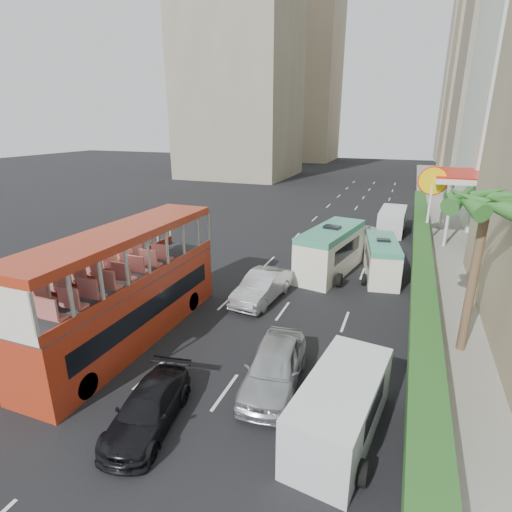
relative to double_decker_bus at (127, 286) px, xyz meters
The scene contains 19 objects.
ground_plane 6.51m from the double_decker_bus, ahead, with size 200.00×200.00×0.00m, color black.
double_decker_bus is the anchor object (origin of this frame).
car_silver_lane_a 7.64m from the double_decker_bus, 55.13° to the left, with size 1.67×4.78×1.57m, color #B1B4B8.
car_silver_lane_b 7.64m from the double_decker_bus, ahead, with size 1.94×4.83×1.65m, color #B1B4B8.
car_black 6.46m from the double_decker_bus, 47.40° to the right, with size 1.72×4.24×1.23m, color black.
van_asset 19.78m from the double_decker_bus, 67.68° to the left, with size 2.52×5.46×1.52m, color silver.
minibus_near 13.37m from the double_decker_bus, 59.57° to the left, with size 2.22×6.66×2.95m, color silver.
minibus_far 15.53m from the double_decker_bus, 50.30° to the left, with size 1.76×5.29×2.34m, color silver.
panel_van_near 10.25m from the double_decker_bus, 14.69° to the right, with size 1.99×4.99×1.99m, color silver.
panel_van_far 25.44m from the double_decker_bus, 67.04° to the left, with size 2.07×5.18×2.07m, color silver.
sidewalk 29.26m from the double_decker_bus, 59.04° to the left, with size 6.00×120.00×0.18m, color #99968C.
kerb_wall 18.66m from the double_decker_bus, 48.93° to the left, with size 0.30×44.00×1.00m, color silver.
hedge 18.60m from the double_decker_bus, 48.93° to the left, with size 1.10×44.00×0.70m, color #2D6626.
palm_tree 14.39m from the double_decker_bus, 16.16° to the left, with size 0.36×0.36×6.40m, color brown.
shell_station 28.02m from the double_decker_bus, 55.18° to the left, with size 6.50×8.00×5.50m, color silver.
tower_far_a 87.36m from the double_decker_bus, 74.33° to the left, with size 14.00×14.00×44.00m, color tan.
tower_far_b 107.94m from the double_decker_bus, 77.53° to the left, with size 14.00×14.00×40.00m, color gray.
tower_left_a 62.45m from the double_decker_bus, 108.12° to the left, with size 18.00×18.00×52.00m, color gray.
tower_left_b 93.68m from the double_decker_bus, 100.08° to the left, with size 16.00×16.00×46.00m, color tan.
Camera 1 is at (5.01, -12.93, 9.31)m, focal length 28.00 mm.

